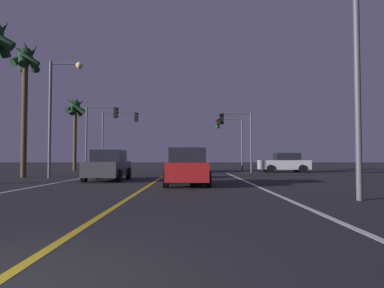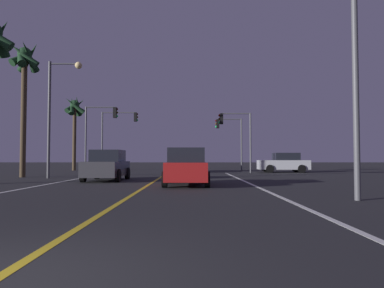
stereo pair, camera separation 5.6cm
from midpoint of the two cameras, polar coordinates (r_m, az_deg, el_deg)
name	(u,v)px [view 1 (the left image)]	position (r m, az deg, el deg)	size (l,w,h in m)	color
lane_edge_right	(267,191)	(13.83, 11.81, -7.37)	(0.16, 32.26, 0.01)	silver
lane_edge_left	(9,191)	(15.16, -27.24, -6.71)	(0.16, 32.26, 0.01)	silver
lane_center_divider	(138,191)	(13.68, -8.66, -7.45)	(0.16, 32.26, 0.01)	gold
car_oncoming	(107,166)	(20.42, -13.51, -3.39)	(2.02, 4.30, 1.70)	black
car_crossing_side	(283,163)	(32.19, 14.29, -2.94)	(4.30, 2.02, 1.70)	black
car_lead_same_lane	(186,167)	(16.40, -1.01, -3.74)	(2.02, 4.30, 1.70)	black
car_ahead_far	(188,163)	(32.28, -0.71, -3.01)	(2.02, 4.30, 1.70)	black
traffic_light_near_right	(234,128)	(30.43, 6.69, 2.51)	(2.78, 0.36, 5.07)	#4C4C51
traffic_light_near_left	(100,124)	(31.20, -14.49, 3.12)	(2.79, 0.36, 5.60)	#4C4C51
traffic_light_far_right	(228,132)	(35.89, 5.74, 1.90)	(2.69, 0.36, 5.18)	#4C4C51
traffic_light_far_left	(118,127)	(36.47, -11.73, 2.67)	(3.66, 0.36, 5.85)	#4C4C51
street_lamp_right_near	(339,27)	(12.11, 22.32, 16.86)	(2.15, 0.44, 8.19)	#4C4C51
street_lamp_left_mid	(57,103)	(23.97, -20.85, 6.16)	(2.11, 0.44, 7.32)	#4C4C51
palm_tree_left_mid	(24,68)	(26.34, -25.27, 10.87)	(2.17, 2.18, 8.91)	#473826
palm_tree_left_far	(74,111)	(38.13, -18.39, 4.98)	(2.15, 2.02, 7.55)	#473826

